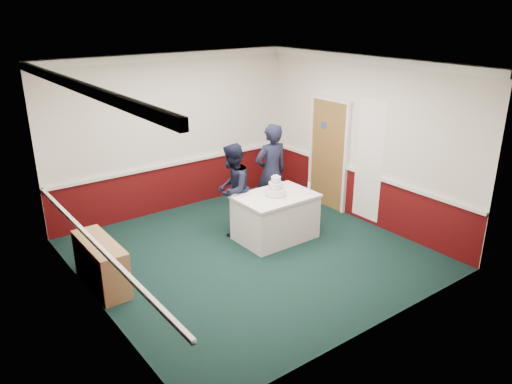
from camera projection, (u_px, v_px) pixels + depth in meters
ground at (251, 254)px, 8.11m from camera, size 5.00×5.00×0.00m
room_shell at (232, 128)px, 7.92m from camera, size 5.00×5.00×3.00m
sideboard at (101, 264)px, 7.07m from camera, size 0.41×1.20×0.70m
cake_table at (275, 216)px, 8.53m from camera, size 1.32×0.92×0.79m
wedding_cake at (276, 189)px, 8.35m from camera, size 0.35×0.35×0.36m
cake_knife at (282, 199)px, 8.23m from camera, size 0.10×0.21×0.00m
champagne_flute at (309, 186)px, 8.42m from camera, size 0.05×0.05×0.21m
person_man at (233, 190)px, 8.60m from camera, size 0.99×0.97×1.61m
person_woman at (271, 173)px, 9.12m from camera, size 0.70×0.49×1.83m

